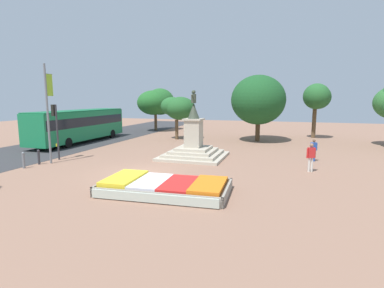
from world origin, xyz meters
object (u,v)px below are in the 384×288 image
banner_pole (48,111)px  statue_monument (194,146)px  pedestrian_near_planter (314,149)px  city_bus (79,124)px  flower_planter (164,187)px  traffic_light_mid_block (56,122)px  kerb_bollard_mid_a (24,160)px  kerb_bollard_mid_b (39,157)px  pedestrian_with_handbag (311,155)px

banner_pole → statue_monument: bearing=28.8°
statue_monument → pedestrian_near_planter: (8.28, 1.15, 0.05)m
city_bus → pedestrian_near_planter: 21.53m
flower_planter → banner_pole: banner_pole is taller
banner_pole → pedestrian_near_planter: banner_pole is taller
statue_monument → city_bus: statue_monument is taller
statue_monument → pedestrian_near_planter: size_ratio=3.16×
flower_planter → traffic_light_mid_block: (-10.11, 4.73, 2.39)m
pedestrian_near_planter → kerb_bollard_mid_a: pedestrian_near_planter is taller
banner_pole → kerb_bollard_mid_b: size_ratio=6.60×
flower_planter → kerb_bollard_mid_b: size_ratio=6.11×
statue_monument → kerb_bollard_mid_a: statue_monument is taller
flower_planter → pedestrian_with_handbag: bearing=42.6°
flower_planter → statue_monument: bearing=97.7°
traffic_light_mid_block → pedestrian_with_handbag: 17.01m
pedestrian_with_handbag → kerb_bollard_mid_a: pedestrian_with_handbag is taller
statue_monument → pedestrian_with_handbag: 8.16m
pedestrian_with_handbag → kerb_bollard_mid_b: size_ratio=1.74×
traffic_light_mid_block → pedestrian_near_planter: traffic_light_mid_block is taller
city_bus → flower_planter: bearing=-41.2°
flower_planter → city_bus: size_ratio=0.51×
flower_planter → kerb_bollard_mid_b: kerb_bollard_mid_b is taller
traffic_light_mid_block → pedestrian_near_planter: (17.27, 4.74, -1.78)m
pedestrian_near_planter → kerb_bollard_mid_b: pedestrian_near_planter is taller
flower_planter → statue_monument: (-1.12, 8.32, 0.56)m
city_bus → kerb_bollard_mid_b: city_bus is taller
traffic_light_mid_block → pedestrian_with_handbag: size_ratio=2.26×
traffic_light_mid_block → pedestrian_with_handbag: bearing=5.0°
pedestrian_with_handbag → banner_pole: bearing=-171.1°
banner_pole → kerb_bollard_mid_a: 3.44m
statue_monument → city_bus: bearing=162.6°
flower_planter → traffic_light_mid_block: size_ratio=1.55×
traffic_light_mid_block → banner_pole: banner_pole is taller
banner_pole → kerb_bollard_mid_a: (-0.53, -1.72, -2.93)m
statue_monument → banner_pole: size_ratio=0.75×
pedestrian_near_planter → kerb_bollard_mid_a: size_ratio=1.50×
statue_monument → traffic_light_mid_block: size_ratio=1.26×
kerb_bollard_mid_a → kerb_bollard_mid_b: 1.18m
banner_pole → flower_planter: bearing=-20.5°
city_bus → kerb_bollard_mid_b: 10.23m
banner_pole → pedestrian_with_handbag: 16.81m
banner_pole → pedestrian_near_planter: bearing=19.2°
kerb_bollard_mid_b → statue_monument: bearing=30.1°
banner_pole → city_bus: 10.00m
kerb_bollard_mid_a → statue_monument: bearing=35.3°
city_bus → pedestrian_near_planter: size_ratio=7.71×
traffic_light_mid_block → banner_pole: (0.44, -1.11, 0.80)m
banner_pole → kerb_bollard_mid_b: 3.04m
kerb_bollard_mid_a → kerb_bollard_mid_b: size_ratio=1.04×
pedestrian_near_planter → kerb_bollard_mid_a: (-17.36, -7.58, -0.34)m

